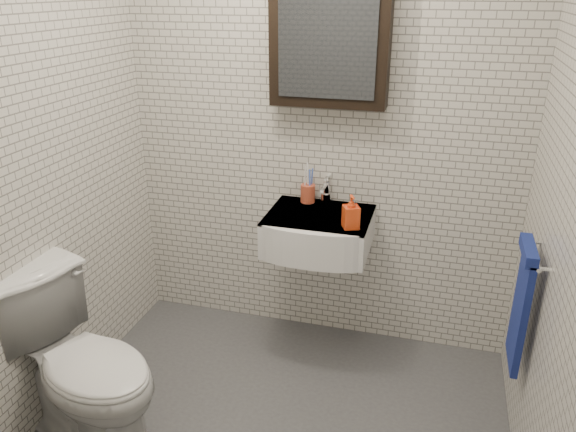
% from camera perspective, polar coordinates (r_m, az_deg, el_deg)
% --- Properties ---
extents(room_shell, '(2.22, 2.02, 2.51)m').
position_cam_1_polar(room_shell, '(2.11, -2.47, 8.12)').
color(room_shell, silver).
rests_on(room_shell, ground).
extents(washbasin, '(0.55, 0.50, 0.20)m').
position_cam_1_polar(washbasin, '(3.00, 3.00, -1.76)').
color(washbasin, white).
rests_on(washbasin, room_shell).
extents(faucet, '(0.06, 0.20, 0.15)m').
position_cam_1_polar(faucet, '(3.12, 3.87, 2.38)').
color(faucet, silver).
rests_on(faucet, washbasin).
extents(mirror_cabinet, '(0.60, 0.15, 0.60)m').
position_cam_1_polar(mirror_cabinet, '(2.94, 4.26, 16.82)').
color(mirror_cabinet, black).
rests_on(mirror_cabinet, room_shell).
extents(towel_rail, '(0.09, 0.30, 0.58)m').
position_cam_1_polar(towel_rail, '(2.65, 22.66, -7.96)').
color(towel_rail, silver).
rests_on(towel_rail, room_shell).
extents(toothbrush_cup, '(0.08, 0.08, 0.22)m').
position_cam_1_polar(toothbrush_cup, '(3.15, 2.04, 2.41)').
color(toothbrush_cup, '#B5472D').
rests_on(toothbrush_cup, washbasin).
extents(soap_bottle, '(0.10, 0.10, 0.17)m').
position_cam_1_polar(soap_bottle, '(2.82, 6.43, 0.42)').
color(soap_bottle, orange).
rests_on(soap_bottle, washbasin).
extents(toilet, '(0.92, 0.71, 0.82)m').
position_cam_1_polar(toilet, '(2.75, -20.12, -14.13)').
color(toilet, white).
rests_on(toilet, ground).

